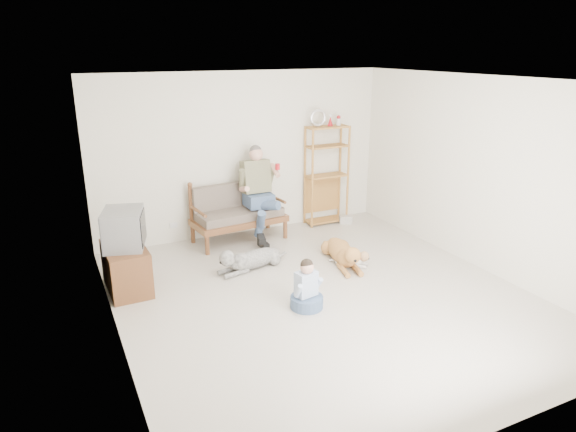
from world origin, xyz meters
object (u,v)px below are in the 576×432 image
loveseat (238,211)px  etagere (326,174)px  golden_retriever (343,253)px  tv_stand (126,268)px

loveseat → etagere: size_ratio=0.76×
loveseat → etagere: etagere is taller
loveseat → etagere: (1.73, 0.11, 0.42)m
loveseat → golden_retriever: loveseat is taller
etagere → tv_stand: bearing=-161.5°
golden_retriever → loveseat: bearing=135.3°
tv_stand → loveseat: bearing=28.0°
tv_stand → golden_retriever: size_ratio=0.69×
loveseat → etagere: 1.79m
etagere → golden_retriever: etagere is taller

